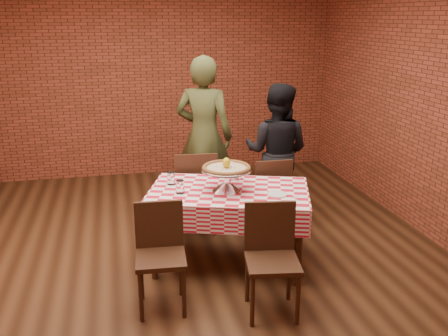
{
  "coord_description": "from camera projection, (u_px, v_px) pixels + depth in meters",
  "views": [
    {
      "loc": [
        -0.49,
        -4.25,
        2.32
      ],
      "look_at": [
        0.48,
        0.02,
        0.95
      ],
      "focal_mm": 39.37,
      "sensor_mm": 36.0,
      "label": 1
    }
  ],
  "objects": [
    {
      "name": "chair_far_right",
      "position": [
        268.0,
        194.0,
        5.37
      ],
      "size": [
        0.4,
        0.4,
        0.88
      ],
      "primitive_type": null,
      "rotation": [
        0.0,
        0.0,
        3.13
      ],
      "color": "#3B2215",
      "rests_on": "ground"
    },
    {
      "name": "table",
      "position": [
        229.0,
        228.0,
        4.68
      ],
      "size": [
        1.65,
        1.28,
        0.75
      ],
      "primitive_type": "cube",
      "rotation": [
        0.0,
        0.0,
        -0.32
      ],
      "color": "#3B2215",
      "rests_on": "ground"
    },
    {
      "name": "diner_olive",
      "position": [
        204.0,
        136.0,
        5.81
      ],
      "size": [
        0.82,
        0.72,
        1.89
      ],
      "primitive_type": "imported",
      "rotation": [
        0.0,
        0.0,
        2.66
      ],
      "color": "#404722",
      "rests_on": "ground"
    },
    {
      "name": "chair_near_right",
      "position": [
        272.0,
        263.0,
        3.87
      ],
      "size": [
        0.47,
        0.47,
        0.89
      ],
      "primitive_type": null,
      "rotation": [
        0.0,
        0.0,
        -0.16
      ],
      "color": "#3B2215",
      "rests_on": "ground"
    },
    {
      "name": "condiment_caddy",
      "position": [
        235.0,
        173.0,
        4.83
      ],
      "size": [
        0.13,
        0.13,
        0.14
      ],
      "primitive_type": "cube",
      "rotation": [
        0.0,
        0.0,
        -0.58
      ],
      "color": "silver",
      "rests_on": "tablecloth"
    },
    {
      "name": "chair_near_left",
      "position": [
        161.0,
        260.0,
        3.93
      ],
      "size": [
        0.42,
        0.42,
        0.87
      ],
      "primitive_type": null,
      "rotation": [
        0.0,
        0.0,
        -0.07
      ],
      "color": "#3B2215",
      "rests_on": "ground"
    },
    {
      "name": "pizza_stand",
      "position": [
        226.0,
        180.0,
        4.52
      ],
      "size": [
        0.53,
        0.53,
        0.21
      ],
      "primitive_type": null,
      "rotation": [
        0.0,
        0.0,
        -0.14
      ],
      "color": "silver",
      "rests_on": "tablecloth"
    },
    {
      "name": "tablecloth",
      "position": [
        229.0,
        202.0,
        4.61
      ],
      "size": [
        1.7,
        1.33,
        0.25
      ],
      "primitive_type": null,
      "rotation": [
        0.0,
        0.0,
        -0.32
      ],
      "color": "red",
      "rests_on": "table"
    },
    {
      "name": "pizza",
      "position": [
        226.0,
        168.0,
        4.49
      ],
      "size": [
        0.5,
        0.5,
        0.03
      ],
      "primitive_type": "cylinder",
      "rotation": [
        0.0,
        0.0,
        -0.14
      ],
      "color": "beige",
      "rests_on": "pizza_stand"
    },
    {
      "name": "ground",
      "position": [
        177.0,
        265.0,
        4.75
      ],
      "size": [
        6.0,
        6.0,
        0.0
      ],
      "primitive_type": "plane",
      "color": "black",
      "rests_on": "ground"
    },
    {
      "name": "sweetener_packet_b",
      "position": [
        296.0,
        196.0,
        4.41
      ],
      "size": [
        0.06,
        0.06,
        0.0
      ],
      "primitive_type": "cube",
      "rotation": [
        0.0,
        0.0,
        -0.84
      ],
      "color": "white",
      "rests_on": "tablecloth"
    },
    {
      "name": "lemon",
      "position": [
        226.0,
        163.0,
        4.47
      ],
      "size": [
        0.08,
        0.08,
        0.1
      ],
      "primitive_type": "ellipsoid",
      "rotation": [
        0.0,
        0.0,
        -0.14
      ],
      "color": "yellow",
      "rests_on": "pizza"
    },
    {
      "name": "sweetener_packet_a",
      "position": [
        294.0,
        200.0,
        4.31
      ],
      "size": [
        0.05,
        0.04,
        0.0
      ],
      "primitive_type": "cube",
      "rotation": [
        0.0,
        0.0,
        0.05
      ],
      "color": "white",
      "rests_on": "tablecloth"
    },
    {
      "name": "water_glass_right",
      "position": [
        171.0,
        178.0,
        4.7
      ],
      "size": [
        0.1,
        0.1,
        0.12
      ],
      "primitive_type": "cylinder",
      "rotation": [
        0.0,
        0.0,
        -0.32
      ],
      "color": "white",
      "rests_on": "tablecloth"
    },
    {
      "name": "water_glass_left",
      "position": [
        180.0,
        187.0,
        4.46
      ],
      "size": [
        0.1,
        0.1,
        0.12
      ],
      "primitive_type": "cylinder",
      "rotation": [
        0.0,
        0.0,
        -0.32
      ],
      "color": "white",
      "rests_on": "tablecloth"
    },
    {
      "name": "diner_black",
      "position": [
        276.0,
        152.0,
        5.68
      ],
      "size": [
        0.98,
        0.93,
        1.59
      ],
      "primitive_type": "imported",
      "rotation": [
        0.0,
        0.0,
        2.57
      ],
      "color": "black",
      "rests_on": "ground"
    },
    {
      "name": "chair_far_left",
      "position": [
        195.0,
        190.0,
        5.43
      ],
      "size": [
        0.49,
        0.49,
        0.93
      ],
      "primitive_type": null,
      "rotation": [
        0.0,
        0.0,
        3.05
      ],
      "color": "#3B2215",
      "rests_on": "ground"
    },
    {
      "name": "back_wall",
      "position": [
        147.0,
        77.0,
        7.11
      ],
      "size": [
        5.5,
        0.0,
        5.5
      ],
      "primitive_type": "plane",
      "rotation": [
        1.57,
        0.0,
        0.0
      ],
      "color": "brown",
      "rests_on": "ground"
    },
    {
      "name": "side_plate",
      "position": [
        277.0,
        194.0,
        4.44
      ],
      "size": [
        0.23,
        0.23,
        0.01
      ],
      "primitive_type": "cylinder",
      "rotation": [
        0.0,
        0.0,
        -0.32
      ],
      "color": "white",
      "rests_on": "tablecloth"
    }
  ]
}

